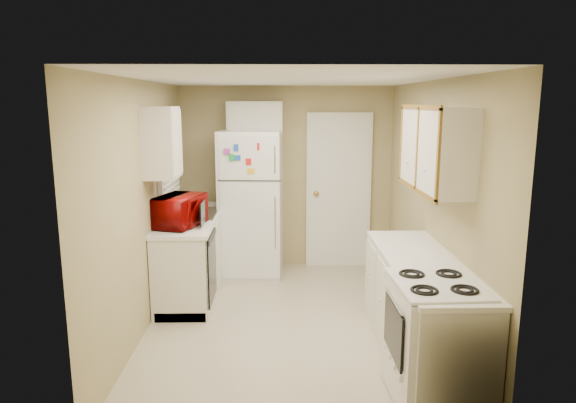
{
  "coord_description": "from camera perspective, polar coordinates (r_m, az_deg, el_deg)",
  "views": [
    {
      "loc": [
        -0.1,
        -4.86,
        2.19
      ],
      "look_at": [
        0.0,
        0.5,
        1.15
      ],
      "focal_mm": 32.0,
      "sensor_mm": 36.0,
      "label": 1
    }
  ],
  "objects": [
    {
      "name": "dishwasher",
      "position": [
        5.48,
        -8.52,
        -7.22
      ],
      "size": [
        0.03,
        0.58,
        0.72
      ],
      "primitive_type": "cube",
      "color": "black",
      "rests_on": "floor"
    },
    {
      "name": "wall_back",
      "position": [
        6.84,
        -0.22,
        2.65
      ],
      "size": [
        2.8,
        2.8,
        0.0
      ],
      "primitive_type": "plane",
      "color": "tan",
      "rests_on": "floor"
    },
    {
      "name": "wall_left",
      "position": [
        5.13,
        -15.72,
        -0.57
      ],
      "size": [
        3.8,
        3.8,
        0.0
      ],
      "primitive_type": "plane",
      "color": "tan",
      "rests_on": "floor"
    },
    {
      "name": "window_blinds",
      "position": [
        6.08,
        -13.09,
        5.12
      ],
      "size": [
        0.1,
        0.98,
        1.08
      ],
      "primitive_type": "cube",
      "color": "silver",
      "rests_on": "wall_left"
    },
    {
      "name": "left_counter",
      "position": [
        6.1,
        -10.51,
        -5.78
      ],
      "size": [
        0.6,
        1.8,
        0.9
      ],
      "primitive_type": "cube",
      "color": "silver",
      "rests_on": "floor"
    },
    {
      "name": "interior_door",
      "position": [
        6.87,
        5.63,
        1.12
      ],
      "size": [
        0.86,
        0.06,
        2.08
      ],
      "primitive_type": "cube",
      "color": "white",
      "rests_on": "floor"
    },
    {
      "name": "stove",
      "position": [
        4.07,
        15.87,
        -14.85
      ],
      "size": [
        0.62,
        0.76,
        0.89
      ],
      "primitive_type": "cube",
      "rotation": [
        0.0,
        0.0,
        0.04
      ],
      "color": "white",
      "rests_on": "floor"
    },
    {
      "name": "sink",
      "position": [
        6.14,
        -10.41,
        -1.71
      ],
      "size": [
        0.54,
        0.74,
        0.16
      ],
      "primitive_type": "cube",
      "color": "gray",
      "rests_on": "left_counter"
    },
    {
      "name": "microwave",
      "position": [
        5.53,
        -11.99,
        -1.16
      ],
      "size": [
        0.65,
        0.48,
        0.39
      ],
      "primitive_type": "imported",
      "rotation": [
        0.0,
        0.0,
        1.27
      ],
      "color": "#810504",
      "rests_on": "left_counter"
    },
    {
      "name": "ceiling",
      "position": [
        4.87,
        0.11,
        13.44
      ],
      "size": [
        3.8,
        3.8,
        0.0
      ],
      "primitive_type": "plane",
      "color": "white",
      "rests_on": "floor"
    },
    {
      "name": "right_counter",
      "position": [
        4.58,
        14.51,
        -11.73
      ],
      "size": [
        0.6,
        2.0,
        0.9
      ],
      "primitive_type": "cube",
      "color": "silver",
      "rests_on": "floor"
    },
    {
      "name": "refrigerator",
      "position": [
        6.56,
        -4.08,
        -0.19
      ],
      "size": [
        0.81,
        0.79,
        1.85
      ],
      "primitive_type": "cube",
      "rotation": [
        0.0,
        0.0,
        -0.06
      ],
      "color": "white",
      "rests_on": "floor"
    },
    {
      "name": "upper_cabinet_left",
      "position": [
        5.23,
        -13.86,
        6.37
      ],
      "size": [
        0.3,
        0.45,
        0.7
      ],
      "primitive_type": "cube",
      "color": "silver",
      "rests_on": "wall_left"
    },
    {
      "name": "cabinet_over_fridge",
      "position": [
        6.62,
        -3.71,
        9.31
      ],
      "size": [
        0.7,
        0.3,
        0.4
      ],
      "primitive_type": "cube",
      "color": "silver",
      "rests_on": "wall_back"
    },
    {
      "name": "upper_cabinet_right",
      "position": [
        4.58,
        16.14,
        5.66
      ],
      "size": [
        0.3,
        1.2,
        0.7
      ],
      "primitive_type": "cube",
      "color": "silver",
      "rests_on": "wall_right"
    },
    {
      "name": "soap_bottle",
      "position": [
        6.37,
        -10.53,
        0.03
      ],
      "size": [
        0.11,
        0.11,
        0.19
      ],
      "primitive_type": "imported",
      "rotation": [
        0.0,
        0.0,
        0.27
      ],
      "color": "white",
      "rests_on": "left_counter"
    },
    {
      "name": "floor",
      "position": [
        5.34,
        0.1,
        -13.26
      ],
      "size": [
        3.8,
        3.8,
        0.0
      ],
      "primitive_type": "plane",
      "color": "beige",
      "rests_on": "ground"
    },
    {
      "name": "wall_front",
      "position": [
        3.13,
        0.83,
        -7.51
      ],
      "size": [
        2.8,
        2.8,
        0.0
      ],
      "primitive_type": "plane",
      "color": "tan",
      "rests_on": "floor"
    },
    {
      "name": "wall_right",
      "position": [
        5.19,
        15.77,
        -0.46
      ],
      "size": [
        3.8,
        3.8,
        0.0
      ],
      "primitive_type": "plane",
      "color": "tan",
      "rests_on": "floor"
    }
  ]
}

